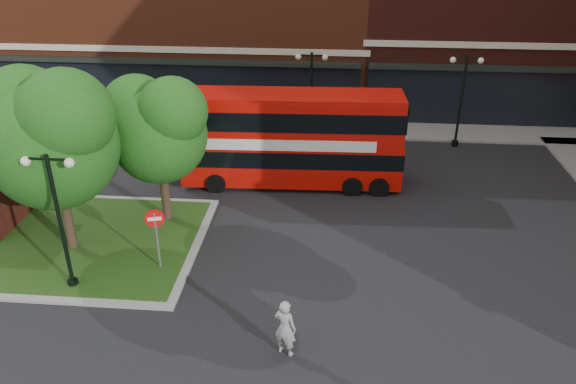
# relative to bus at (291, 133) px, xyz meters

# --- Properties ---
(ground) EXTENTS (120.00, 120.00, 0.00)m
(ground) POSITION_rel_bus_xyz_m (-1.37, -9.10, -2.53)
(ground) COLOR black
(ground) RESTS_ON ground
(pavement_far) EXTENTS (44.00, 3.00, 0.12)m
(pavement_far) POSITION_rel_bus_xyz_m (-1.37, 7.40, -2.47)
(pavement_far) COLOR slate
(pavement_far) RESTS_ON ground
(traffic_island) EXTENTS (12.60, 7.60, 0.15)m
(traffic_island) POSITION_rel_bus_xyz_m (-9.37, -6.10, -2.46)
(traffic_island) COLOR gray
(traffic_island) RESTS_ON ground
(tree_island_west) EXTENTS (5.40, 4.71, 7.21)m
(tree_island_west) POSITION_rel_bus_xyz_m (-7.97, -6.53, 2.26)
(tree_island_west) COLOR #2D2116
(tree_island_west) RESTS_ON ground
(tree_island_east) EXTENTS (4.46, 3.90, 6.29)m
(tree_island_east) POSITION_rel_bus_xyz_m (-4.95, -4.04, 1.71)
(tree_island_east) COLOR #2D2116
(tree_island_east) RESTS_ON ground
(lamp_island) EXTENTS (1.72, 0.36, 5.00)m
(lamp_island) POSITION_rel_bus_xyz_m (-6.87, -8.90, 0.30)
(lamp_island) COLOR black
(lamp_island) RESTS_ON ground
(lamp_far_left) EXTENTS (1.72, 0.36, 5.00)m
(lamp_far_left) POSITION_rel_bus_xyz_m (0.63, 5.40, 0.30)
(lamp_far_left) COLOR black
(lamp_far_left) RESTS_ON ground
(lamp_far_right) EXTENTS (1.72, 0.36, 5.00)m
(lamp_far_right) POSITION_rel_bus_xyz_m (8.63, 5.40, 0.30)
(lamp_far_right) COLOR black
(lamp_far_right) RESTS_ON ground
(bus) EXTENTS (10.18, 2.64, 3.86)m
(bus) POSITION_rel_bus_xyz_m (0.00, 0.00, 0.00)
(bus) COLOR #BC0E07
(bus) RESTS_ON ground
(woman) EXTENTS (0.81, 0.69, 1.89)m
(woman) POSITION_rel_bus_xyz_m (0.74, -11.48, -1.59)
(woman) COLOR gray
(woman) RESTS_ON ground
(car_silver) EXTENTS (4.45, 2.14, 1.46)m
(car_silver) POSITION_rel_bus_xyz_m (-1.98, 6.90, -1.80)
(car_silver) COLOR #B3B6BB
(car_silver) RESTS_ON ground
(car_white) EXTENTS (4.33, 1.99, 1.37)m
(car_white) POSITION_rel_bus_xyz_m (2.11, 5.40, -1.85)
(car_white) COLOR silver
(car_white) RESTS_ON ground
(no_entry_sign) EXTENTS (0.68, 0.23, 2.48)m
(no_entry_sign) POSITION_rel_bus_xyz_m (-4.16, -7.60, -0.76)
(no_entry_sign) COLOR slate
(no_entry_sign) RESTS_ON ground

